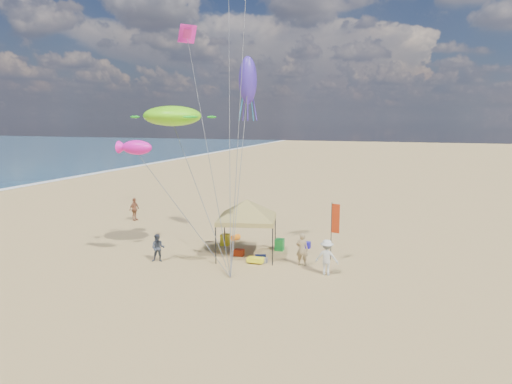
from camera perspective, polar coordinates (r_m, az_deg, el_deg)
ground at (r=22.79m, az=-2.43°, el=-11.13°), size 280.00×280.00×0.00m
canopy_tent at (r=26.16m, az=-1.13°, el=-1.18°), size 6.09×6.09×3.86m
feather_flag at (r=26.05m, az=9.64°, el=-3.68°), size 0.49×0.15×3.27m
cooler_red at (r=26.97m, az=-2.11°, el=-7.47°), size 0.54×0.38×0.38m
cooler_blue at (r=28.67m, az=6.16°, el=-6.50°), size 0.54×0.38×0.38m
bag_navy at (r=26.09m, az=0.56°, el=-8.06°), size 0.69×0.54×0.36m
bag_orange at (r=30.35m, az=-2.53°, el=-5.60°), size 0.54×0.69×0.36m
chair_green at (r=28.03m, az=2.92°, el=-6.49°), size 0.50×0.50×0.70m
chair_yellow at (r=29.15m, az=-3.81°, el=-5.88°), size 0.50×0.50×0.70m
crate_grey at (r=25.73m, az=1.00°, el=-8.40°), size 0.34×0.30×0.28m
beach_cart at (r=25.59m, az=-0.04°, el=-8.36°), size 0.90×0.50×0.24m
person_near_a at (r=25.16m, az=5.69°, el=-7.05°), size 0.67×0.45×1.80m
person_near_b at (r=26.28m, az=-11.99°, el=-6.78°), size 0.91×0.81×1.56m
person_near_c at (r=23.88m, az=8.72°, el=-7.96°), size 1.19×0.69×1.83m
person_far_a at (r=37.08m, az=-14.77°, el=-2.07°), size 0.55×1.08×1.78m
turtle_kite at (r=25.26m, az=-10.30°, el=9.21°), size 3.24×2.61×1.07m
fish_kite at (r=24.30m, az=-14.47°, el=5.34°), size 1.71×0.92×0.74m
squid_kite at (r=28.36m, az=-1.01°, el=13.60°), size 1.09×1.09×2.82m
stunt_kite_pink at (r=36.51m, az=-8.47°, el=18.73°), size 1.29×1.44×1.24m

